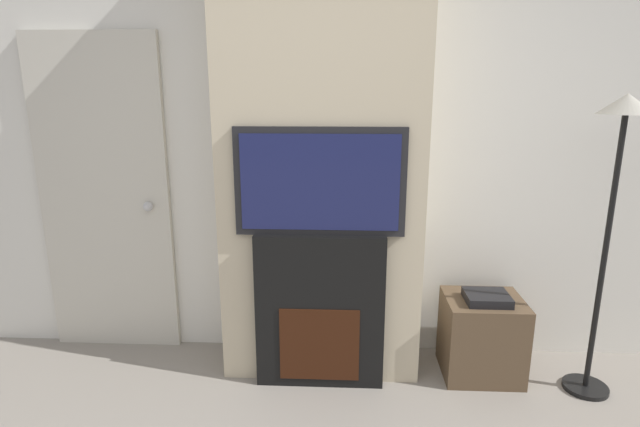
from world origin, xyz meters
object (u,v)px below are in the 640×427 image
at_px(television, 320,182).
at_px(floor_lamp, 617,172).
at_px(fireplace, 320,311).
at_px(media_stand, 482,335).

bearing_deg(television, floor_lamp, -0.37).
relative_size(television, floor_lamp, 0.55).
height_order(fireplace, media_stand, fireplace).
distance_m(fireplace, television, 0.74).
xyz_separation_m(fireplace, media_stand, (0.95, 0.13, -0.20)).
bearing_deg(media_stand, television, -172.05).
xyz_separation_m(fireplace, floor_lamp, (1.51, -0.01, 0.80)).
height_order(floor_lamp, media_stand, floor_lamp).
bearing_deg(fireplace, television, -90.00).
relative_size(fireplace, floor_lamp, 0.55).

